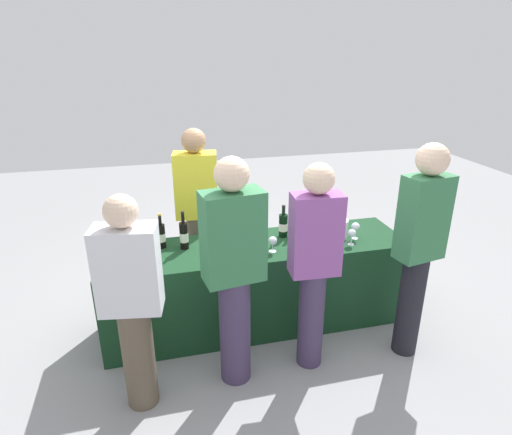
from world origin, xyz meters
The scene contains 19 objects.
ground_plane centered at (0.00, 0.00, 0.00)m, with size 12.00×12.00×0.00m, color gray.
tasting_table centered at (0.00, 0.00, 0.38)m, with size 2.59×0.67×0.77m, color #14381E.
wine_bottle_0 centered at (-1.05, 0.09, 0.88)m, with size 0.06×0.06×0.32m.
wine_bottle_1 centered at (-0.77, 0.15, 0.87)m, with size 0.07×0.07×0.30m.
wine_bottle_2 centered at (-0.59, 0.08, 0.89)m, with size 0.07×0.07×0.33m.
wine_bottle_3 centered at (-0.25, 0.09, 0.88)m, with size 0.08×0.08×0.31m.
wine_bottle_4 centered at (-0.07, 0.10, 0.88)m, with size 0.07×0.07×0.31m.
wine_bottle_5 centered at (0.27, 0.12, 0.87)m, with size 0.08×0.08×0.29m.
wine_bottle_6 centered at (0.42, 0.18, 0.89)m, with size 0.08×0.08×0.34m.
wine_glass_0 centered at (0.10, -0.16, 0.86)m, with size 0.07×0.07×0.13m.
wine_glass_1 centered at (0.55, -0.10, 0.86)m, with size 0.07×0.07×0.14m.
wine_glass_2 centered at (0.78, -0.18, 0.87)m, with size 0.07×0.07×0.14m.
wine_glass_3 centered at (0.87, -0.08, 0.88)m, with size 0.07×0.07×0.15m.
ice_bucket centered at (0.72, -0.02, 0.85)m, with size 0.18×0.18×0.17m, color silver.
server_pouring centered at (-0.41, 0.65, 0.90)m, with size 0.42×0.27×1.66m.
guest_0 centered at (-1.00, -0.72, 0.83)m, with size 0.42×0.27×1.54m.
guest_1 centered at (-0.32, -0.64, 0.92)m, with size 0.44×0.28×1.70m.
guest_2 centered at (0.28, -0.62, 0.89)m, with size 0.36×0.22×1.62m.
guest_3 centered at (1.09, -0.67, 0.96)m, with size 0.38×0.25×1.72m.
Camera 1 is at (-0.79, -3.18, 2.32)m, focal length 30.06 mm.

